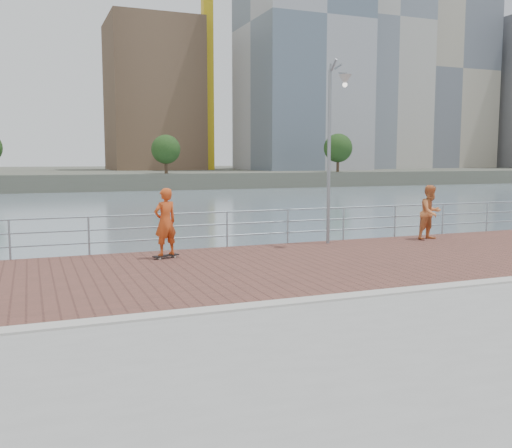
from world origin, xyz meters
name	(u,v)px	position (x,y,z in m)	size (l,w,h in m)	color
water	(294,405)	(0.00, 0.00, -2.00)	(400.00, 400.00, 0.00)	slate
brick_lane	(232,269)	(0.00, 3.60, 0.01)	(40.00, 6.80, 0.02)	brown
curb	(295,302)	(0.00, 0.00, 0.03)	(40.00, 0.40, 0.06)	#B7B5AD
far_shore	(52,175)	(0.00, 122.50, -0.75)	(320.00, 95.00, 2.50)	#4C5142
guardrail	(195,227)	(0.00, 7.00, 0.69)	(39.06, 0.06, 1.13)	#8C9EA8
street_lamp	(336,120)	(4.28, 6.10, 3.90)	(0.40, 1.16, 5.49)	gray
skateboard	(166,256)	(-1.19, 5.67, 0.09)	(0.77, 0.43, 0.09)	black
skateboarder	(165,222)	(-1.19, 5.67, 1.02)	(0.67, 0.44, 1.83)	#CD4A1B
bystander	(431,212)	(7.91, 6.01, 0.93)	(0.89, 0.69, 1.83)	#DA7A40
tower_crane	(194,3)	(27.36, 104.00, 33.50)	(47.00, 2.00, 50.70)	gold
skyline	(211,52)	(30.87, 104.37, 24.38)	(233.00, 41.00, 66.40)	#ADA38E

